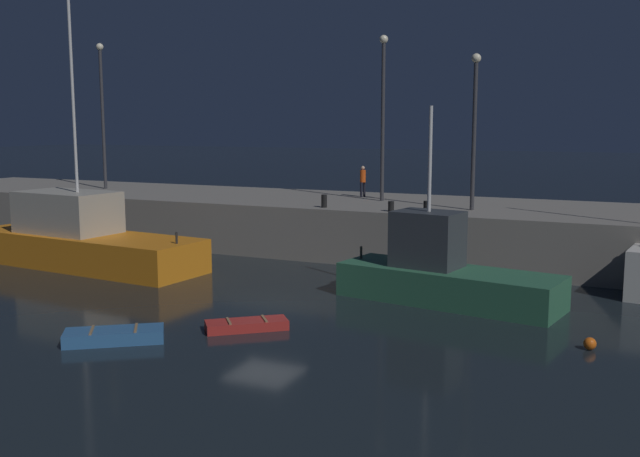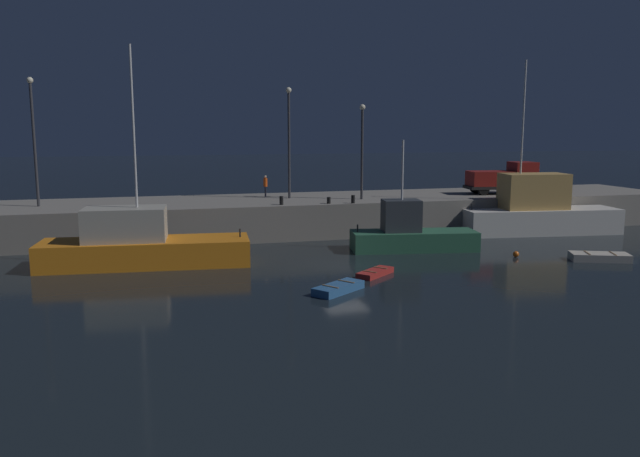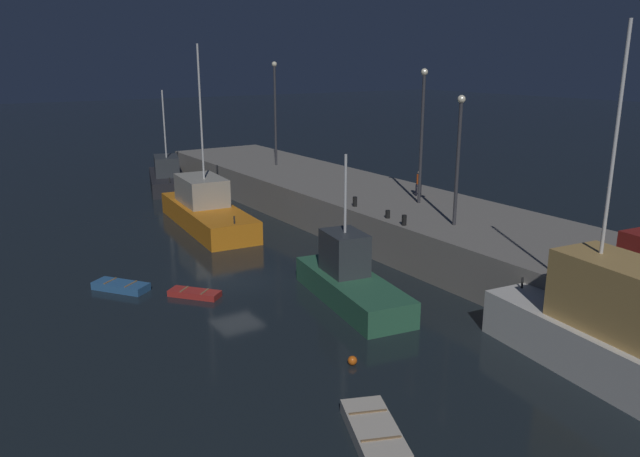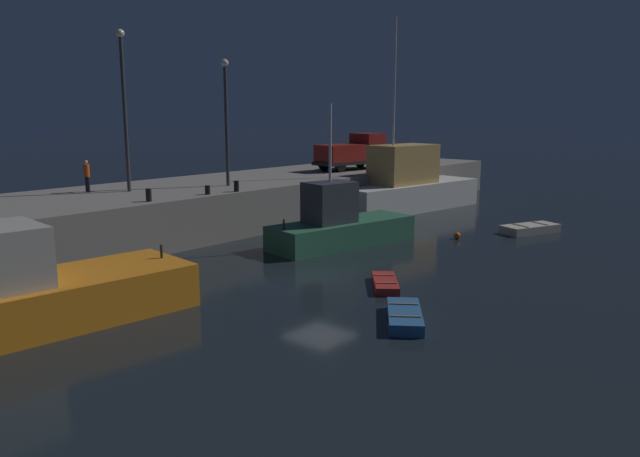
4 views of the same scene
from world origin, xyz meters
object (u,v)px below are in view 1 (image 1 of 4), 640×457
at_px(lamp_post_west, 102,106).
at_px(bollard_east, 324,201).
at_px(mooring_buoy_near, 590,344).
at_px(dockworker, 363,179).
at_px(fishing_trawler_red, 81,239).
at_px(fishing_boat_orange, 443,274).
at_px(lamp_post_east, 383,106).
at_px(bollard_central, 427,208).
at_px(dinghy_red_small, 114,336).
at_px(lamp_post_central, 474,119).
at_px(bollard_west, 391,206).
at_px(rowboat_white_mid, 247,325).

xyz_separation_m(lamp_post_west, bollard_east, (16.72, -3.65, -4.83)).
distance_m(mooring_buoy_near, bollard_east, 16.52).
xyz_separation_m(dockworker, bollard_east, (0.15, -5.54, -0.67)).
bearing_deg(fishing_trawler_red, dockworker, 50.43).
bearing_deg(fishing_boat_orange, bollard_east, 142.26).
bearing_deg(lamp_post_east, bollard_central, -50.26).
bearing_deg(lamp_post_east, fishing_boat_orange, -58.69).
bearing_deg(fishing_boat_orange, mooring_buoy_near, -35.21).
relative_size(mooring_buoy_near, lamp_post_east, 0.04).
distance_m(lamp_post_east, bollard_central, 7.52).
xyz_separation_m(mooring_buoy_near, lamp_post_west, (-29.78, 13.39, 7.56)).
relative_size(dinghy_red_small, lamp_post_east, 0.36).
relative_size(lamp_post_central, bollard_west, 15.18).
height_order(fishing_boat_orange, mooring_buoy_near, fishing_boat_orange).
relative_size(fishing_trawler_red, dockworker, 7.37).
xyz_separation_m(lamp_post_west, dockworker, (16.57, 1.89, -4.16)).
bearing_deg(bollard_west, dockworker, 122.54).
relative_size(fishing_trawler_red, bollard_west, 26.66).
height_order(dockworker, bollard_central, dockworker).
relative_size(lamp_post_west, dockworker, 5.16).
bearing_deg(dockworker, dinghy_red_small, -90.32).
bearing_deg(dockworker, fishing_trawler_red, -129.57).
relative_size(fishing_trawler_red, lamp_post_west, 1.43).
xyz_separation_m(dinghy_red_small, lamp_post_east, (1.76, 19.13, 7.36)).
height_order(fishing_trawler_red, dockworker, fishing_trawler_red).
bearing_deg(lamp_post_west, mooring_buoy_near, -24.21).
bearing_deg(fishing_trawler_red, bollard_east, 31.99).
relative_size(mooring_buoy_near, bollard_west, 0.79).
xyz_separation_m(fishing_boat_orange, lamp_post_central, (-0.78, 7.85, 5.81)).
bearing_deg(lamp_post_west, fishing_trawler_red, -54.59).
bearing_deg(lamp_post_west, fishing_boat_orange, -21.37).
distance_m(fishing_trawler_red, lamp_post_east, 16.46).
relative_size(fishing_boat_orange, bollard_east, 13.72).
relative_size(lamp_post_central, bollard_east, 11.55).
xyz_separation_m(dinghy_red_small, bollard_central, (5.53, 14.60, 2.70)).
bearing_deg(dinghy_red_small, fishing_boat_orange, 49.63).
relative_size(fishing_trawler_red, lamp_post_central, 1.76).
distance_m(fishing_boat_orange, dockworker, 13.97).
bearing_deg(rowboat_white_mid, bollard_west, 86.39).
height_order(dinghy_red_small, bollard_west, bollard_west).
distance_m(fishing_boat_orange, bollard_central, 6.15).
distance_m(fishing_trawler_red, bollard_east, 11.64).
height_order(fishing_boat_orange, rowboat_white_mid, fishing_boat_orange).
distance_m(lamp_post_central, bollard_east, 8.09).
bearing_deg(fishing_boat_orange, lamp_post_east, 121.31).
xyz_separation_m(fishing_trawler_red, bollard_west, (13.27, 5.94, 1.57)).
distance_m(dinghy_red_small, dockworker, 20.84).
bearing_deg(lamp_post_east, lamp_post_west, -178.57).
bearing_deg(rowboat_white_mid, fishing_trawler_red, 154.23).
xyz_separation_m(lamp_post_east, bollard_east, (-1.50, -4.11, -4.64)).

